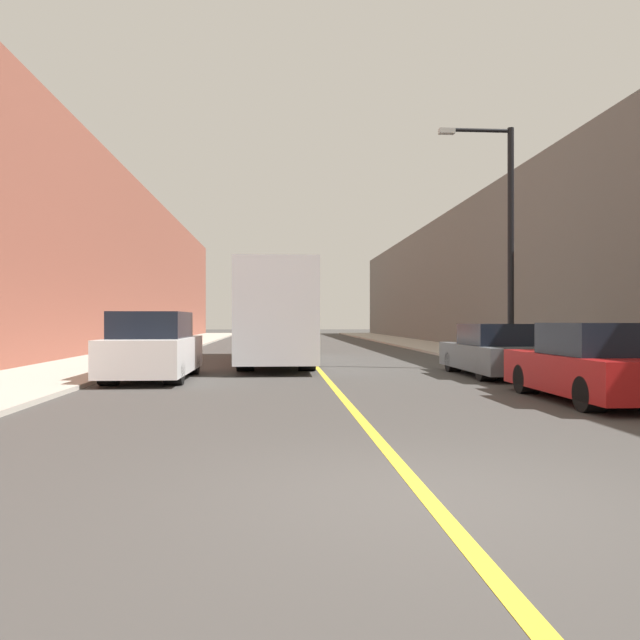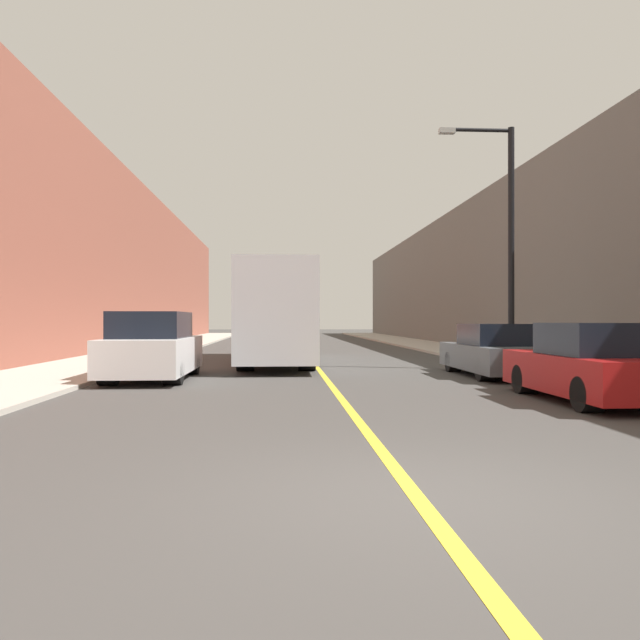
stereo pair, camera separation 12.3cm
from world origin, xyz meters
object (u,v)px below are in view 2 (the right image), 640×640
(bus, at_px, (277,314))
(street_lamp_right, at_px, (505,231))
(car_right_near, at_px, (591,366))
(parked_suv_left, at_px, (153,348))
(car_right_mid, at_px, (493,352))

(bus, xyz_separation_m, street_lamp_right, (7.25, -3.51, 2.61))
(car_right_near, bearing_deg, parked_suv_left, 151.45)
(bus, distance_m, street_lamp_right, 8.47)
(parked_suv_left, height_order, car_right_mid, parked_suv_left)
(car_right_mid, height_order, street_lamp_right, street_lamp_right)
(bus, distance_m, car_right_near, 12.84)
(car_right_near, xyz_separation_m, street_lamp_right, (1.14, 7.73, 3.73))
(bus, height_order, street_lamp_right, street_lamp_right)
(bus, xyz_separation_m, car_right_near, (6.11, -11.24, -1.12))
(bus, bearing_deg, street_lamp_right, -25.80)
(parked_suv_left, bearing_deg, street_lamp_right, 14.13)
(street_lamp_right, bearing_deg, car_right_near, -98.38)
(car_right_mid, xyz_separation_m, street_lamp_right, (1.15, 2.21, 3.75))
(car_right_near, height_order, car_right_mid, car_right_near)
(parked_suv_left, relative_size, street_lamp_right, 0.63)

